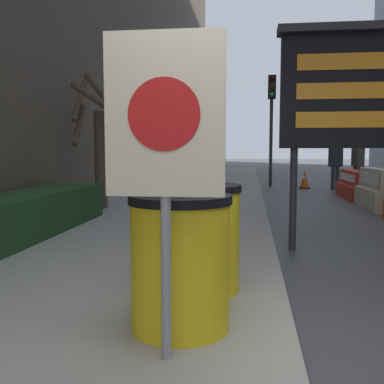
{
  "coord_description": "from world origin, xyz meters",
  "views": [
    {
      "loc": [
        -0.33,
        -2.64,
        1.4
      ],
      "look_at": [
        -1.35,
        5.2,
        0.63
      ],
      "focal_mm": 42.0,
      "sensor_mm": 36.0,
      "label": 1
    }
  ],
  "objects_px": {
    "traffic_light_near_curb": "(272,107)",
    "warning_sign": "(165,136)",
    "barrel_drum_foreground": "(180,262)",
    "pedestrian_passerby": "(336,161)",
    "jersey_barrier_cream": "(376,191)",
    "jersey_barrier_red_striped": "(354,186)",
    "traffic_cone_near": "(376,186)",
    "pedestrian_worker": "(358,161)",
    "traffic_cone_far": "(305,179)",
    "barrel_drum_middle": "(200,237)",
    "message_board": "(356,90)"
  },
  "relations": [
    {
      "from": "warning_sign",
      "to": "traffic_light_near_curb",
      "type": "relative_size",
      "value": 0.47
    },
    {
      "from": "barrel_drum_middle",
      "to": "message_board",
      "type": "xyz_separation_m",
      "value": [
        1.8,
        2.36,
        1.55
      ]
    },
    {
      "from": "traffic_cone_near",
      "to": "warning_sign",
      "type": "bearing_deg",
      "value": -110.43
    },
    {
      "from": "barrel_drum_foreground",
      "to": "traffic_cone_far",
      "type": "relative_size",
      "value": 1.4
    },
    {
      "from": "warning_sign",
      "to": "traffic_light_near_curb",
      "type": "height_order",
      "value": "traffic_light_near_curb"
    },
    {
      "from": "traffic_cone_near",
      "to": "pedestrian_worker",
      "type": "bearing_deg",
      "value": 92.19
    },
    {
      "from": "jersey_barrier_cream",
      "to": "traffic_cone_near",
      "type": "distance_m",
      "value": 2.79
    },
    {
      "from": "barrel_drum_foreground",
      "to": "traffic_cone_far",
      "type": "xyz_separation_m",
      "value": [
        2.37,
        13.2,
        -0.29
      ]
    },
    {
      "from": "traffic_cone_near",
      "to": "traffic_light_near_curb",
      "type": "xyz_separation_m",
      "value": [
        -2.9,
        3.25,
        2.6
      ]
    },
    {
      "from": "jersey_barrier_red_striped",
      "to": "jersey_barrier_cream",
      "type": "bearing_deg",
      "value": -90.0
    },
    {
      "from": "message_board",
      "to": "jersey_barrier_red_striped",
      "type": "relative_size",
      "value": 1.36
    },
    {
      "from": "barrel_drum_middle",
      "to": "pedestrian_passerby",
      "type": "distance_m",
      "value": 12.3
    },
    {
      "from": "pedestrian_worker",
      "to": "pedestrian_passerby",
      "type": "distance_m",
      "value": 0.71
    },
    {
      "from": "jersey_barrier_cream",
      "to": "traffic_cone_near",
      "type": "bearing_deg",
      "value": 74.88
    },
    {
      "from": "jersey_barrier_cream",
      "to": "warning_sign",
      "type": "bearing_deg",
      "value": -112.07
    },
    {
      "from": "jersey_barrier_cream",
      "to": "jersey_barrier_red_striped",
      "type": "bearing_deg",
      "value": 90.0
    },
    {
      "from": "message_board",
      "to": "pedestrian_worker",
      "type": "bearing_deg",
      "value": 76.9
    },
    {
      "from": "traffic_cone_near",
      "to": "traffic_light_near_curb",
      "type": "relative_size",
      "value": 0.17
    },
    {
      "from": "jersey_barrier_red_striped",
      "to": "traffic_cone_far",
      "type": "relative_size",
      "value": 3.28
    },
    {
      "from": "message_board",
      "to": "pedestrian_passerby",
      "type": "relative_size",
      "value": 1.82
    },
    {
      "from": "warning_sign",
      "to": "jersey_barrier_cream",
      "type": "distance_m",
      "value": 9.09
    },
    {
      "from": "barrel_drum_foreground",
      "to": "barrel_drum_middle",
      "type": "xyz_separation_m",
      "value": [
        0.04,
        0.87,
        0.0
      ]
    },
    {
      "from": "traffic_cone_near",
      "to": "pedestrian_passerby",
      "type": "xyz_separation_m",
      "value": [
        -0.78,
        2.14,
        0.64
      ]
    },
    {
      "from": "traffic_light_near_curb",
      "to": "jersey_barrier_red_striped",
      "type": "bearing_deg",
      "value": -59.65
    },
    {
      "from": "jersey_barrier_red_striped",
      "to": "pedestrian_passerby",
      "type": "bearing_deg",
      "value": 91.16
    },
    {
      "from": "pedestrian_worker",
      "to": "pedestrian_passerby",
      "type": "height_order",
      "value": "pedestrian_worker"
    },
    {
      "from": "barrel_drum_middle",
      "to": "pedestrian_worker",
      "type": "bearing_deg",
      "value": 71.26
    },
    {
      "from": "barrel_drum_foreground",
      "to": "jersey_barrier_cream",
      "type": "height_order",
      "value": "barrel_drum_foreground"
    },
    {
      "from": "barrel_drum_foreground",
      "to": "pedestrian_passerby",
      "type": "distance_m",
      "value": 13.15
    },
    {
      "from": "warning_sign",
      "to": "pedestrian_worker",
      "type": "bearing_deg",
      "value": 72.86
    },
    {
      "from": "message_board",
      "to": "traffic_light_near_curb",
      "type": "distance_m",
      "value": 10.65
    },
    {
      "from": "warning_sign",
      "to": "jersey_barrier_red_striped",
      "type": "xyz_separation_m",
      "value": [
        3.39,
        10.6,
        -1.13
      ]
    },
    {
      "from": "jersey_barrier_cream",
      "to": "barrel_drum_foreground",
      "type": "bearing_deg",
      "value": -113.21
    },
    {
      "from": "warning_sign",
      "to": "pedestrian_worker",
      "type": "xyz_separation_m",
      "value": [
        4.04,
        13.1,
        -0.49
      ]
    },
    {
      "from": "traffic_light_near_curb",
      "to": "warning_sign",
      "type": "bearing_deg",
      "value": -94.88
    },
    {
      "from": "traffic_cone_near",
      "to": "pedestrian_worker",
      "type": "distance_m",
      "value": 2.15
    },
    {
      "from": "jersey_barrier_red_striped",
      "to": "pedestrian_passerby",
      "type": "relative_size",
      "value": 1.34
    },
    {
      "from": "traffic_cone_far",
      "to": "traffic_cone_near",
      "type": "bearing_deg",
      "value": -56.54
    },
    {
      "from": "warning_sign",
      "to": "message_board",
      "type": "xyz_separation_m",
      "value": [
        1.86,
        3.71,
        0.69
      ]
    },
    {
      "from": "warning_sign",
      "to": "traffic_cone_far",
      "type": "distance_m",
      "value": 13.93
    },
    {
      "from": "traffic_cone_near",
      "to": "traffic_cone_far",
      "type": "xyz_separation_m",
      "value": [
        -1.73,
        2.62,
        0.0
      ]
    },
    {
      "from": "barrel_drum_foreground",
      "to": "traffic_light_near_curb",
      "type": "xyz_separation_m",
      "value": [
        1.21,
        13.83,
        2.31
      ]
    },
    {
      "from": "traffic_cone_far",
      "to": "traffic_light_near_curb",
      "type": "bearing_deg",
      "value": 151.49
    },
    {
      "from": "jersey_barrier_cream",
      "to": "traffic_cone_far",
      "type": "xyz_separation_m",
      "value": [
        -1.01,
        5.31,
        -0.09
      ]
    },
    {
      "from": "barrel_drum_middle",
      "to": "jersey_barrier_cream",
      "type": "distance_m",
      "value": 7.77
    },
    {
      "from": "traffic_cone_far",
      "to": "pedestrian_passerby",
      "type": "height_order",
      "value": "pedestrian_passerby"
    },
    {
      "from": "jersey_barrier_cream",
      "to": "pedestrian_passerby",
      "type": "distance_m",
      "value": 4.87
    },
    {
      "from": "barrel_drum_middle",
      "to": "traffic_cone_far",
      "type": "relative_size",
      "value": 1.4
    },
    {
      "from": "jersey_barrier_red_striped",
      "to": "traffic_cone_near",
      "type": "height_order",
      "value": "jersey_barrier_red_striped"
    },
    {
      "from": "warning_sign",
      "to": "pedestrian_passerby",
      "type": "bearing_deg",
      "value": 75.8
    }
  ]
}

